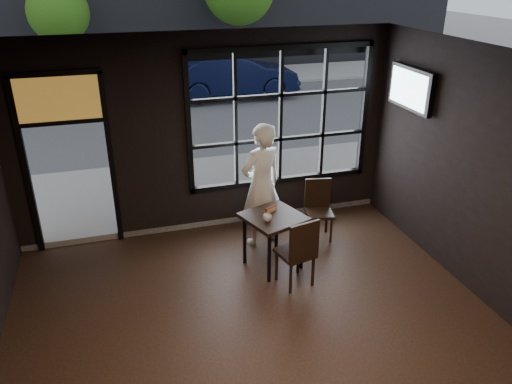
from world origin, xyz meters
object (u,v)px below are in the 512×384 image
object	(u,v)px
cafe_table	(273,241)
chair_near	(295,251)
navy_car	(233,75)
man	(261,185)

from	to	relation	value
cafe_table	chair_near	world-z (taller)	chair_near
cafe_table	navy_car	distance (m)	9.97
man	navy_car	xyz separation A→B (m)	(1.84, 9.07, -0.20)
chair_near	navy_car	size ratio (longest dim) A/B	0.25
cafe_table	navy_car	bearing A→B (deg)	59.78
chair_near	man	distance (m)	1.30
man	chair_near	bearing A→B (deg)	75.55
man	cafe_table	bearing A→B (deg)	67.38
cafe_table	man	xyz separation A→B (m)	(0.04, 0.71, 0.57)
cafe_table	man	size ratio (longest dim) A/B	0.42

